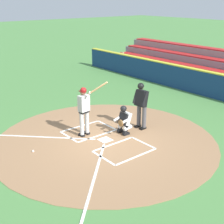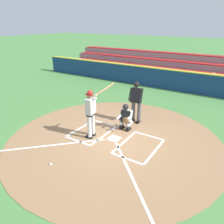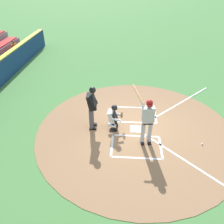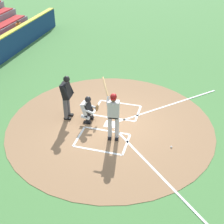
{
  "view_description": "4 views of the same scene",
  "coord_description": "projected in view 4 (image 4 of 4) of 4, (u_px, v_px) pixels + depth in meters",
  "views": [
    {
      "loc": [
        -8.17,
        6.33,
        4.88
      ],
      "look_at": [
        -0.03,
        -0.29,
        1.03
      ],
      "focal_mm": 50.27,
      "sensor_mm": 36.0,
      "label": 1
    },
    {
      "loc": [
        -3.81,
        6.12,
        4.14
      ],
      "look_at": [
        0.43,
        -0.53,
        0.82
      ],
      "focal_mm": 34.67,
      "sensor_mm": 36.0,
      "label": 2
    },
    {
      "loc": [
        7.27,
        -0.48,
        5.61
      ],
      "look_at": [
        0.4,
        -0.94,
        1.07
      ],
      "focal_mm": 35.69,
      "sensor_mm": 36.0,
      "label": 3
    },
    {
      "loc": [
        9.39,
        2.7,
        6.9
      ],
      "look_at": [
        0.4,
        0.18,
        0.86
      ],
      "focal_mm": 48.99,
      "sensor_mm": 36.0,
      "label": 4
    }
  ],
  "objects": [
    {
      "name": "home_plate_and_chalk",
      "position": [
        132.0,
        128.0,
        11.74
      ],
      "size": [
        7.93,
        4.91,
        0.01
      ],
      "color": "white",
      "rests_on": "dirt_circle"
    },
    {
      "name": "plate_umpire",
      "position": [
        67.0,
        94.0,
        11.77
      ],
      "size": [
        0.59,
        0.43,
        1.86
      ],
      "color": "#4C4C51",
      "rests_on": "ground"
    },
    {
      "name": "dirt_circle",
      "position": [
        110.0,
        124.0,
        11.95
      ],
      "size": [
        8.0,
        8.0,
        0.01
      ],
      "primitive_type": "cylinder",
      "color": "#99704C",
      "rests_on": "ground"
    },
    {
      "name": "ground_plane",
      "position": [
        110.0,
        124.0,
        11.95
      ],
      "size": [
        120.0,
        120.0,
        0.0
      ],
      "primitive_type": "plane",
      "color": "#4C8442"
    },
    {
      "name": "catcher",
      "position": [
        88.0,
        109.0,
        11.83
      ],
      "size": [
        0.59,
        0.62,
        1.13
      ],
      "color": "black",
      "rests_on": "ground"
    },
    {
      "name": "batter",
      "position": [
        113.0,
        113.0,
        10.63
      ],
      "size": [
        0.88,
        0.82,
        2.13
      ],
      "color": "#BCBCBC",
      "rests_on": "ground"
    },
    {
      "name": "baseball",
      "position": [
        171.0,
        147.0,
        10.74
      ],
      "size": [
        0.07,
        0.07,
        0.07
      ],
      "primitive_type": "sphere",
      "color": "white",
      "rests_on": "ground"
    }
  ]
}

